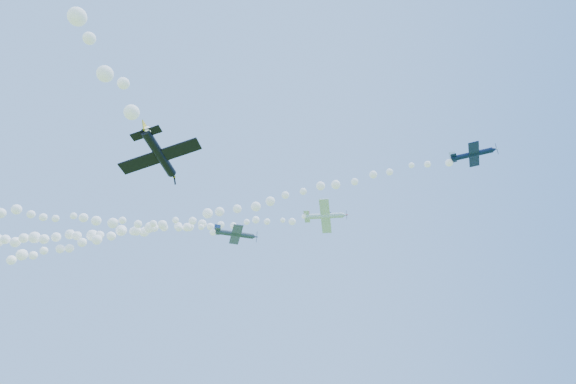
{
  "coord_description": "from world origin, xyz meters",
  "views": [
    {
      "loc": [
        5.25,
        -64.18,
        2.0
      ],
      "look_at": [
        2.2,
        -6.15,
        45.5
      ],
      "focal_mm": 30.0,
      "sensor_mm": 36.0,
      "label": 1
    }
  ],
  "objects_px": {
    "plane_white": "(325,216)",
    "plane_navy": "(474,154)",
    "plane_black": "(160,155)",
    "plane_grey": "(236,234)"
  },
  "relations": [
    {
      "from": "plane_navy",
      "to": "plane_grey",
      "type": "height_order",
      "value": "plane_navy"
    },
    {
      "from": "plane_black",
      "to": "plane_grey",
      "type": "bearing_deg",
      "value": 3.82
    },
    {
      "from": "plane_navy",
      "to": "plane_black",
      "type": "bearing_deg",
      "value": -136.98
    },
    {
      "from": "plane_white",
      "to": "plane_black",
      "type": "xyz_separation_m",
      "value": [
        -17.75,
        -36.83,
        -16.76
      ]
    },
    {
      "from": "plane_white",
      "to": "plane_navy",
      "type": "distance_m",
      "value": 28.18
    },
    {
      "from": "plane_white",
      "to": "plane_grey",
      "type": "relative_size",
      "value": 1.06
    },
    {
      "from": "plane_white",
      "to": "plane_navy",
      "type": "height_order",
      "value": "plane_white"
    },
    {
      "from": "plane_white",
      "to": "plane_navy",
      "type": "bearing_deg",
      "value": -35.44
    },
    {
      "from": "plane_white",
      "to": "plane_navy",
      "type": "relative_size",
      "value": 1.18
    },
    {
      "from": "plane_white",
      "to": "plane_grey",
      "type": "xyz_separation_m",
      "value": [
        -15.37,
        -4.08,
        -5.88
      ]
    }
  ]
}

